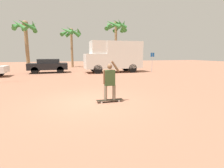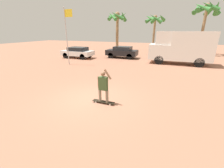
{
  "view_description": "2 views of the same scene",
  "coord_description": "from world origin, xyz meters",
  "px_view_note": "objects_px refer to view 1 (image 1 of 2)",
  "views": [
    {
      "loc": [
        -1.2,
        -7.07,
        2.01
      ],
      "look_at": [
        0.87,
        -0.06,
        0.74
      ],
      "focal_mm": 28.0,
      "sensor_mm": 36.0,
      "label": 1
    },
    {
      "loc": [
        3.52,
        -6.21,
        3.35
      ],
      "look_at": [
        1.0,
        0.25,
        0.89
      ],
      "focal_mm": 24.0,
      "sensor_mm": 36.0,
      "label": 2
    }
  ],
  "objects_px": {
    "skateboard": "(110,100)",
    "palm_tree_far_left": "(25,30)",
    "palm_tree_near_van": "(116,27)",
    "street_sign": "(152,60)",
    "palm_tree_center_background": "(71,34)",
    "parked_car_black": "(48,65)",
    "person_skateboarder": "(110,80)",
    "camper_van": "(114,56)"
  },
  "relations": [
    {
      "from": "person_skateboarder",
      "to": "palm_tree_center_background",
      "type": "height_order",
      "value": "palm_tree_center_background"
    },
    {
      "from": "palm_tree_far_left",
      "to": "palm_tree_near_van",
      "type": "bearing_deg",
      "value": 3.62
    },
    {
      "from": "palm_tree_far_left",
      "to": "street_sign",
      "type": "distance_m",
      "value": 16.84
    },
    {
      "from": "palm_tree_center_background",
      "to": "street_sign",
      "type": "xyz_separation_m",
      "value": [
        7.95,
        -9.72,
        -3.46
      ]
    },
    {
      "from": "skateboard",
      "to": "palm_tree_near_van",
      "type": "distance_m",
      "value": 21.84
    },
    {
      "from": "skateboard",
      "to": "palm_tree_far_left",
      "type": "height_order",
      "value": "palm_tree_far_left"
    },
    {
      "from": "skateboard",
      "to": "palm_tree_far_left",
      "type": "xyz_separation_m",
      "value": [
        -6.15,
        19.13,
        5.0
      ]
    },
    {
      "from": "palm_tree_near_van",
      "to": "palm_tree_far_left",
      "type": "bearing_deg",
      "value": -176.38
    },
    {
      "from": "palm_tree_near_van",
      "to": "palm_tree_far_left",
      "type": "xyz_separation_m",
      "value": [
        -12.79,
        -0.81,
        -0.93
      ]
    },
    {
      "from": "skateboard",
      "to": "palm_tree_far_left",
      "type": "bearing_deg",
      "value": 107.81
    },
    {
      "from": "palm_tree_far_left",
      "to": "parked_car_black",
      "type": "bearing_deg",
      "value": -64.67
    },
    {
      "from": "skateboard",
      "to": "palm_tree_near_van",
      "type": "xyz_separation_m",
      "value": [
        6.65,
        19.94,
        5.93
      ]
    },
    {
      "from": "skateboard",
      "to": "palm_tree_near_van",
      "type": "height_order",
      "value": "palm_tree_near_van"
    },
    {
      "from": "palm_tree_near_van",
      "to": "palm_tree_far_left",
      "type": "height_order",
      "value": "palm_tree_near_van"
    },
    {
      "from": "skateboard",
      "to": "palm_tree_far_left",
      "type": "relative_size",
      "value": 0.18
    },
    {
      "from": "skateboard",
      "to": "person_skateboarder",
      "type": "height_order",
      "value": "person_skateboarder"
    },
    {
      "from": "skateboard",
      "to": "parked_car_black",
      "type": "distance_m",
      "value": 13.23
    },
    {
      "from": "parked_car_black",
      "to": "street_sign",
      "type": "distance_m",
      "value": 11.22
    },
    {
      "from": "palm_tree_center_background",
      "to": "person_skateboarder",
      "type": "bearing_deg",
      "value": -89.5
    },
    {
      "from": "skateboard",
      "to": "street_sign",
      "type": "bearing_deg",
      "value": 53.24
    },
    {
      "from": "person_skateboarder",
      "to": "street_sign",
      "type": "xyz_separation_m",
      "value": [
        7.78,
        10.41,
        0.43
      ]
    },
    {
      "from": "palm_tree_near_van",
      "to": "palm_tree_center_background",
      "type": "xyz_separation_m",
      "value": [
        -6.82,
        0.19,
        -1.18
      ]
    },
    {
      "from": "palm_tree_near_van",
      "to": "palm_tree_center_background",
      "type": "height_order",
      "value": "palm_tree_near_van"
    },
    {
      "from": "palm_tree_center_background",
      "to": "palm_tree_far_left",
      "type": "xyz_separation_m",
      "value": [
        -5.97,
        -1.0,
        0.25
      ]
    },
    {
      "from": "parked_car_black",
      "to": "street_sign",
      "type": "height_order",
      "value": "street_sign"
    },
    {
      "from": "skateboard",
      "to": "street_sign",
      "type": "distance_m",
      "value": 13.06
    },
    {
      "from": "camper_van",
      "to": "palm_tree_center_background",
      "type": "xyz_separation_m",
      "value": [
        -3.89,
        8.73,
        3.03
      ]
    },
    {
      "from": "skateboard",
      "to": "palm_tree_near_van",
      "type": "relative_size",
      "value": 0.15
    },
    {
      "from": "skateboard",
      "to": "camper_van",
      "type": "xyz_separation_m",
      "value": [
        3.71,
        11.4,
        1.72
      ]
    },
    {
      "from": "parked_car_black",
      "to": "palm_tree_center_background",
      "type": "relative_size",
      "value": 0.67
    },
    {
      "from": "person_skateboarder",
      "to": "palm_tree_far_left",
      "type": "relative_size",
      "value": 0.26
    },
    {
      "from": "palm_tree_far_left",
      "to": "street_sign",
      "type": "xyz_separation_m",
      "value": [
        13.92,
        -8.72,
        -3.71
      ]
    },
    {
      "from": "person_skateboarder",
      "to": "camper_van",
      "type": "distance_m",
      "value": 12.02
    },
    {
      "from": "camper_van",
      "to": "parked_car_black",
      "type": "bearing_deg",
      "value": 168.26
    },
    {
      "from": "skateboard",
      "to": "palm_tree_center_background",
      "type": "xyz_separation_m",
      "value": [
        -0.18,
        20.13,
        4.75
      ]
    },
    {
      "from": "palm_tree_near_van",
      "to": "street_sign",
      "type": "distance_m",
      "value": 10.66
    },
    {
      "from": "camper_van",
      "to": "palm_tree_far_left",
      "type": "xyz_separation_m",
      "value": [
        -9.86,
        7.73,
        3.27
      ]
    },
    {
      "from": "camper_van",
      "to": "palm_tree_center_background",
      "type": "height_order",
      "value": "palm_tree_center_background"
    },
    {
      "from": "parked_car_black",
      "to": "palm_tree_near_van",
      "type": "xyz_separation_m",
      "value": [
        9.81,
        7.11,
        5.21
      ]
    },
    {
      "from": "person_skateboarder",
      "to": "palm_tree_center_background",
      "type": "relative_size",
      "value": 0.28
    },
    {
      "from": "skateboard",
      "to": "street_sign",
      "type": "height_order",
      "value": "street_sign"
    },
    {
      "from": "person_skateboarder",
      "to": "palm_tree_far_left",
      "type": "distance_m",
      "value": 20.52
    }
  ]
}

